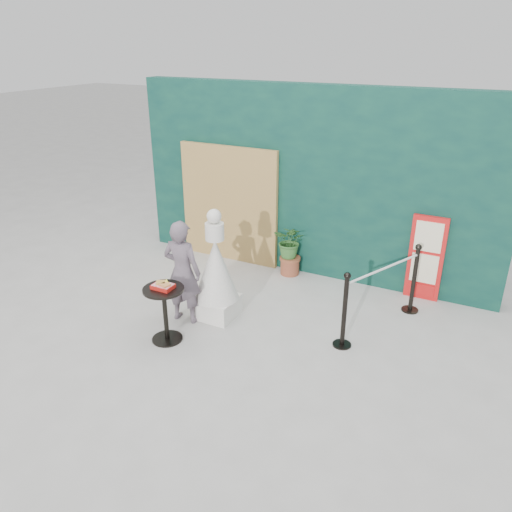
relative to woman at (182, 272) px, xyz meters
name	(u,v)px	position (x,y,z in m)	size (l,w,h in m)	color
ground	(210,369)	(0.92, -0.83, -0.73)	(60.00, 60.00, 0.00)	#ADAAA5
back_wall	(312,183)	(0.92, 2.32, 0.77)	(6.00, 0.30, 3.00)	#092B29
bamboo_fence	(229,205)	(-0.48, 2.11, 0.27)	(1.80, 0.08, 2.00)	tan
woman	(182,272)	(0.00, 0.00, 0.00)	(0.53, 0.35, 1.46)	#635561
menu_board	(426,258)	(2.82, 2.13, -0.08)	(0.50, 0.07, 1.30)	red
statue	(216,274)	(0.35, 0.29, -0.08)	(0.62, 0.62, 1.58)	white
cafe_table	(165,306)	(0.08, -0.54, -0.23)	(0.52, 0.52, 0.75)	black
food_basket	(163,286)	(0.08, -0.53, 0.06)	(0.26, 0.19, 0.11)	#B61913
planter	(290,246)	(0.72, 2.00, -0.23)	(0.51, 0.44, 0.87)	brown
stanchion_barrier	(381,295)	(2.46, 1.01, -0.24)	(0.84, 1.54, 1.03)	black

